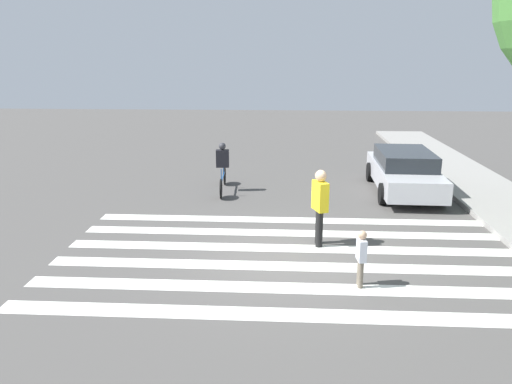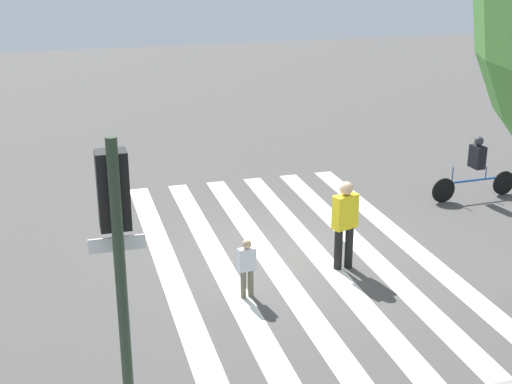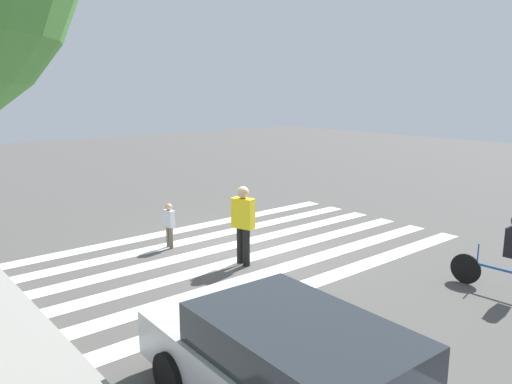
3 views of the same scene
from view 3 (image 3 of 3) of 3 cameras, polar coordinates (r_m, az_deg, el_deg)
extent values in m
plane|color=#4C4947|center=(12.18, -1.08, -6.61)|extent=(60.00, 60.00, 0.00)
cube|color=silver|center=(10.46, 7.68, -9.83)|extent=(0.47, 10.00, 0.01)
cube|color=silver|center=(11.11, 3.83, -8.44)|extent=(0.47, 10.00, 0.01)
cube|color=silver|center=(11.82, 0.45, -7.18)|extent=(0.47, 10.00, 0.01)
cube|color=silver|center=(12.56, -2.53, -6.04)|extent=(0.47, 10.00, 0.01)
cube|color=silver|center=(13.34, -5.15, -5.02)|extent=(0.47, 10.00, 0.01)
cube|color=silver|center=(14.14, -7.48, -4.10)|extent=(0.47, 10.00, 0.01)
cylinder|color=black|center=(11.00, -1.11, -6.35)|extent=(0.16, 0.16, 0.84)
cylinder|color=black|center=(11.16, -1.82, -6.08)|extent=(0.16, 0.16, 0.84)
cube|color=yellow|center=(10.87, -1.49, -2.44)|extent=(0.54, 0.37, 0.66)
sphere|color=tan|center=(10.77, -1.50, -0.04)|extent=(0.26, 0.26, 0.26)
cylinder|color=#6B6051|center=(12.39, -9.67, -5.19)|extent=(0.10, 0.10, 0.53)
cylinder|color=#6B6051|center=(12.51, -9.99, -5.04)|extent=(0.10, 0.10, 0.53)
cube|color=silver|center=(12.32, -9.90, -3.01)|extent=(0.32, 0.17, 0.42)
sphere|color=tan|center=(12.26, -9.95, -1.69)|extent=(0.16, 0.16, 0.16)
cylinder|color=black|center=(10.90, 22.82, -8.09)|extent=(0.61, 0.07, 0.61)
cube|color=#1E4C8C|center=(10.55, 27.18, -8.16)|extent=(1.47, 0.11, 0.04)
cylinder|color=#1E4C8C|center=(10.71, 24.03, -6.47)|extent=(0.03, 0.03, 0.40)
cube|color=#23282D|center=(5.69, 5.23, -16.78)|extent=(2.60, 1.67, 0.47)
cylinder|color=black|center=(6.68, -9.64, -20.07)|extent=(0.65, 0.22, 0.64)
cylinder|color=black|center=(7.50, 2.23, -16.13)|extent=(0.65, 0.22, 0.64)
camera|label=1|loc=(20.47, -19.19, 12.12)|focal=35.00mm
camera|label=2|loc=(14.41, -62.74, 14.48)|focal=50.00mm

